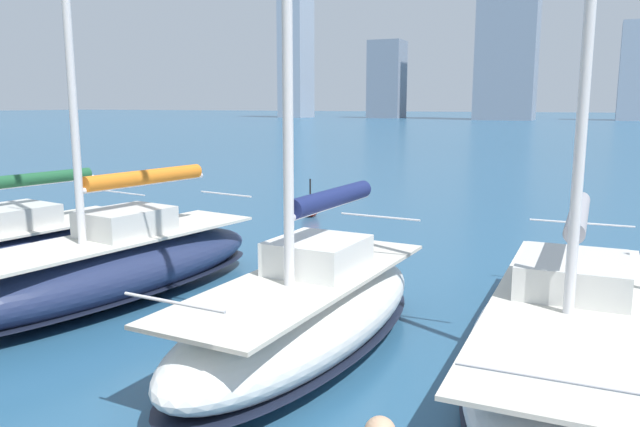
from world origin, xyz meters
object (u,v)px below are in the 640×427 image
at_px(sailboat_grey, 568,325).
at_px(sailboat_navy, 307,309).
at_px(channel_buoy, 310,207).
at_px(sailboat_orange, 111,265).

bearing_deg(sailboat_grey, sailboat_navy, 21.29).
bearing_deg(channel_buoy, sailboat_orange, 92.14).
bearing_deg(sailboat_navy, channel_buoy, -65.01).
height_order(sailboat_orange, channel_buoy, sailboat_orange).
distance_m(sailboat_grey, sailboat_navy, 4.25).
xyz_separation_m(sailboat_navy, channel_buoy, (5.37, -11.51, -0.42)).
xyz_separation_m(sailboat_orange, channel_buoy, (0.40, -10.65, -0.41)).
bearing_deg(sailboat_orange, channel_buoy, -87.86).
xyz_separation_m(sailboat_grey, sailboat_navy, (3.95, 1.54, 0.19)).
distance_m(sailboat_navy, sailboat_orange, 5.04).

